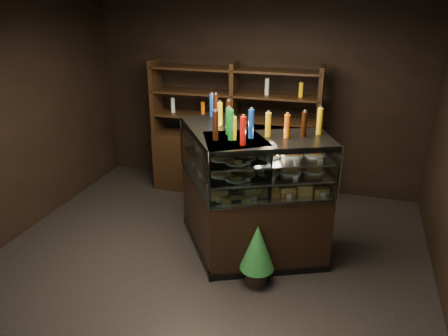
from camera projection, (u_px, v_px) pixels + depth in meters
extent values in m
plane|color=black|center=(202.00, 268.00, 4.95)|extent=(5.00, 5.00, 0.00)
cube|color=black|center=(256.00, 92.00, 6.60)|extent=(5.00, 0.02, 3.00)
cube|color=black|center=(27.00, 300.00, 2.17)|extent=(5.00, 0.02, 3.00)
cube|color=black|center=(266.00, 227.00, 4.96)|extent=(1.49, 1.16, 0.87)
cube|color=black|center=(264.00, 256.00, 5.11)|extent=(1.54, 1.20, 0.08)
cube|color=black|center=(269.00, 141.00, 4.57)|extent=(1.49, 1.16, 0.06)
cube|color=silver|center=(267.00, 191.00, 4.79)|extent=(1.42, 1.09, 0.02)
cube|color=silver|center=(268.00, 174.00, 4.71)|extent=(1.42, 1.09, 0.02)
cube|color=silver|center=(268.00, 158.00, 4.64)|extent=(1.42, 1.09, 0.02)
cube|color=white|center=(276.00, 179.00, 4.36)|extent=(1.22, 0.56, 0.62)
cylinder|color=silver|center=(339.00, 175.00, 4.45)|extent=(0.03, 0.03, 0.64)
cylinder|color=silver|center=(209.00, 182.00, 4.29)|extent=(0.03, 0.03, 0.64)
cube|color=black|center=(222.00, 213.00, 5.25)|extent=(1.30, 1.48, 0.87)
cube|color=black|center=(222.00, 242.00, 5.40)|extent=(1.34, 1.53, 0.08)
cube|color=black|center=(222.00, 132.00, 4.87)|extent=(1.30, 1.48, 0.06)
cube|color=silver|center=(222.00, 179.00, 5.09)|extent=(1.23, 1.41, 0.02)
cube|color=silver|center=(222.00, 163.00, 5.01)|extent=(1.23, 1.41, 0.02)
cube|color=silver|center=(222.00, 148.00, 4.94)|extent=(1.23, 1.41, 0.02)
cube|color=white|center=(193.00, 159.00, 4.88)|extent=(0.75, 1.11, 0.62)
cylinder|color=silver|center=(209.00, 182.00, 4.29)|extent=(0.03, 0.03, 0.64)
cylinder|color=silver|center=(182.00, 140.00, 5.48)|extent=(0.03, 0.03, 0.64)
cube|color=#B07C3F|center=(217.00, 192.00, 4.68)|extent=(0.20, 0.16, 0.06)
cube|color=#B07C3F|center=(234.00, 191.00, 4.70)|extent=(0.20, 0.16, 0.06)
cube|color=#B07C3F|center=(251.00, 190.00, 4.72)|extent=(0.20, 0.16, 0.06)
cube|color=#B07C3F|center=(268.00, 189.00, 4.75)|extent=(0.20, 0.16, 0.06)
cube|color=#B07C3F|center=(285.00, 188.00, 4.77)|extent=(0.20, 0.16, 0.06)
cube|color=#B07C3F|center=(301.00, 187.00, 4.79)|extent=(0.20, 0.16, 0.06)
cube|color=#B07C3F|center=(318.00, 186.00, 4.81)|extent=(0.20, 0.16, 0.06)
cylinder|color=white|center=(221.00, 175.00, 4.65)|extent=(0.24, 0.24, 0.02)
cube|color=#B07C3F|center=(221.00, 172.00, 4.63)|extent=(0.19, 0.15, 0.05)
cylinder|color=white|center=(245.00, 173.00, 4.68)|extent=(0.24, 0.24, 0.02)
cube|color=#B07C3F|center=(245.00, 170.00, 4.66)|extent=(0.19, 0.15, 0.05)
cylinder|color=white|center=(268.00, 172.00, 4.71)|extent=(0.24, 0.24, 0.02)
cube|color=#B07C3F|center=(268.00, 169.00, 4.69)|extent=(0.19, 0.15, 0.05)
cylinder|color=white|center=(291.00, 171.00, 4.74)|extent=(0.24, 0.24, 0.02)
cube|color=#B07C3F|center=(291.00, 168.00, 4.72)|extent=(0.19, 0.15, 0.05)
cylinder|color=white|center=(313.00, 170.00, 4.77)|extent=(0.24, 0.24, 0.02)
cube|color=#B07C3F|center=(313.00, 167.00, 4.75)|extent=(0.19, 0.15, 0.05)
cylinder|color=white|center=(221.00, 158.00, 4.58)|extent=(0.24, 0.24, 0.02)
cube|color=#B07C3F|center=(221.00, 155.00, 4.56)|extent=(0.19, 0.15, 0.05)
cylinder|color=white|center=(245.00, 157.00, 4.61)|extent=(0.24, 0.24, 0.02)
cube|color=#B07C3F|center=(245.00, 154.00, 4.59)|extent=(0.19, 0.15, 0.05)
cylinder|color=white|center=(268.00, 156.00, 4.64)|extent=(0.24, 0.24, 0.02)
cube|color=#B07C3F|center=(269.00, 153.00, 4.62)|extent=(0.19, 0.15, 0.05)
cylinder|color=white|center=(292.00, 155.00, 4.67)|extent=(0.24, 0.24, 0.02)
cube|color=#B07C3F|center=(292.00, 152.00, 4.65)|extent=(0.19, 0.15, 0.05)
cylinder|color=white|center=(315.00, 154.00, 4.70)|extent=(0.24, 0.24, 0.02)
cube|color=#B07C3F|center=(315.00, 151.00, 4.68)|extent=(0.19, 0.15, 0.05)
cube|color=#B07C3F|center=(207.00, 160.00, 5.56)|extent=(0.18, 0.20, 0.06)
cube|color=#B07C3F|center=(211.00, 165.00, 5.39)|extent=(0.18, 0.20, 0.06)
cube|color=#B07C3F|center=(215.00, 171.00, 5.23)|extent=(0.18, 0.20, 0.06)
cube|color=#B07C3F|center=(219.00, 177.00, 5.06)|extent=(0.18, 0.20, 0.06)
cube|color=#B07C3F|center=(224.00, 183.00, 4.90)|extent=(0.18, 0.20, 0.06)
cube|color=#B07C3F|center=(229.00, 190.00, 4.73)|extent=(0.18, 0.20, 0.06)
cube|color=#B07C3F|center=(234.00, 197.00, 4.56)|extent=(0.18, 0.20, 0.06)
cylinder|color=white|center=(211.00, 147.00, 5.45)|extent=(0.24, 0.24, 0.02)
cube|color=#B07C3F|center=(211.00, 145.00, 5.44)|extent=(0.16, 0.19, 0.05)
cylinder|color=white|center=(216.00, 154.00, 5.23)|extent=(0.24, 0.24, 0.02)
cube|color=#B07C3F|center=(216.00, 151.00, 5.21)|extent=(0.16, 0.19, 0.05)
cylinder|color=white|center=(222.00, 162.00, 5.00)|extent=(0.24, 0.24, 0.02)
cube|color=#B07C3F|center=(222.00, 159.00, 4.99)|extent=(0.16, 0.19, 0.05)
cylinder|color=white|center=(229.00, 170.00, 4.78)|extent=(0.24, 0.24, 0.02)
cube|color=#B07C3F|center=(229.00, 167.00, 4.76)|extent=(0.16, 0.19, 0.05)
cylinder|color=white|center=(236.00, 178.00, 4.55)|extent=(0.24, 0.24, 0.02)
cube|color=#B07C3F|center=(236.00, 175.00, 4.54)|extent=(0.16, 0.19, 0.05)
cylinder|color=white|center=(210.00, 133.00, 5.38)|extent=(0.24, 0.24, 0.02)
cube|color=#B07C3F|center=(210.00, 131.00, 5.37)|extent=(0.16, 0.19, 0.05)
cylinder|color=white|center=(216.00, 139.00, 5.16)|extent=(0.24, 0.24, 0.02)
cube|color=#B07C3F|center=(216.00, 137.00, 5.14)|extent=(0.16, 0.19, 0.05)
cylinder|color=white|center=(222.00, 146.00, 4.93)|extent=(0.24, 0.24, 0.02)
cube|color=#B07C3F|center=(222.00, 143.00, 4.92)|extent=(0.16, 0.19, 0.05)
cylinder|color=white|center=(229.00, 154.00, 4.71)|extent=(0.24, 0.24, 0.02)
cube|color=#B07C3F|center=(229.00, 151.00, 4.69)|extent=(0.16, 0.19, 0.05)
cylinder|color=white|center=(236.00, 162.00, 4.48)|extent=(0.24, 0.24, 0.02)
cube|color=#B07C3F|center=(236.00, 159.00, 4.47)|extent=(0.16, 0.19, 0.05)
cylinder|color=silver|center=(216.00, 128.00, 4.44)|extent=(0.06, 0.06, 0.28)
cylinder|color=silver|center=(216.00, 113.00, 4.38)|extent=(0.03, 0.03, 0.02)
cylinder|color=black|center=(234.00, 127.00, 4.46)|extent=(0.06, 0.06, 0.28)
cylinder|color=silver|center=(234.00, 113.00, 4.41)|extent=(0.03, 0.03, 0.02)
cylinder|color=#B20C0A|center=(252.00, 126.00, 4.49)|extent=(0.06, 0.06, 0.28)
cylinder|color=silver|center=(252.00, 112.00, 4.43)|extent=(0.03, 0.03, 0.02)
cylinder|color=#147223|center=(270.00, 126.00, 4.51)|extent=(0.06, 0.06, 0.28)
cylinder|color=silver|center=(270.00, 111.00, 4.45)|extent=(0.03, 0.03, 0.02)
cylinder|color=#0F38B2|center=(287.00, 125.00, 4.53)|extent=(0.06, 0.06, 0.28)
cylinder|color=silver|center=(288.00, 111.00, 4.47)|extent=(0.03, 0.03, 0.02)
cylinder|color=yellow|center=(305.00, 124.00, 4.55)|extent=(0.06, 0.06, 0.28)
cylinder|color=silver|center=(306.00, 110.00, 4.50)|extent=(0.03, 0.03, 0.02)
cylinder|color=#D8590A|center=(322.00, 124.00, 4.57)|extent=(0.06, 0.06, 0.28)
cylinder|color=silver|center=(323.00, 110.00, 4.52)|extent=(0.03, 0.03, 0.02)
cylinder|color=silver|center=(209.00, 105.00, 5.30)|extent=(0.06, 0.06, 0.28)
cylinder|color=silver|center=(209.00, 93.00, 5.24)|extent=(0.03, 0.03, 0.02)
cylinder|color=black|center=(213.00, 109.00, 5.13)|extent=(0.06, 0.06, 0.28)
cylinder|color=silver|center=(213.00, 97.00, 5.08)|extent=(0.03, 0.03, 0.02)
cylinder|color=#B20C0A|center=(217.00, 113.00, 4.97)|extent=(0.06, 0.06, 0.28)
cylinder|color=silver|center=(217.00, 100.00, 4.91)|extent=(0.03, 0.03, 0.02)
cylinder|color=#147223|center=(222.00, 117.00, 4.80)|extent=(0.06, 0.06, 0.28)
cylinder|color=silver|center=(222.00, 104.00, 4.75)|extent=(0.03, 0.03, 0.02)
cylinder|color=#0F38B2|center=(227.00, 122.00, 4.64)|extent=(0.06, 0.06, 0.28)
cylinder|color=silver|center=(227.00, 108.00, 4.58)|extent=(0.03, 0.03, 0.02)
cylinder|color=yellow|center=(233.00, 127.00, 4.47)|extent=(0.06, 0.06, 0.28)
cylinder|color=silver|center=(233.00, 112.00, 4.41)|extent=(0.03, 0.03, 0.02)
cylinder|color=#D8590A|center=(238.00, 132.00, 4.31)|extent=(0.06, 0.06, 0.28)
cylinder|color=silver|center=(239.00, 117.00, 4.25)|extent=(0.03, 0.03, 0.02)
cylinder|color=black|center=(257.00, 275.00, 4.69)|extent=(0.24, 0.24, 0.18)
cone|color=#195929|center=(257.00, 247.00, 4.56)|extent=(0.37, 0.37, 0.51)
cone|color=#195929|center=(258.00, 233.00, 4.49)|extent=(0.29, 0.29, 0.36)
cube|color=black|center=(233.00, 165.00, 6.66)|extent=(2.50, 0.52, 0.90)
cube|color=black|center=(156.00, 96.00, 6.57)|extent=(0.07, 0.38, 1.10)
cube|color=black|center=(234.00, 101.00, 6.28)|extent=(0.07, 0.38, 1.10)
cube|color=black|center=(320.00, 106.00, 5.99)|extent=(0.07, 0.38, 1.10)
cube|color=black|center=(234.00, 118.00, 6.37)|extent=(2.45, 0.47, 0.03)
cube|color=black|center=(234.00, 94.00, 6.24)|extent=(2.45, 0.47, 0.03)
cube|color=black|center=(234.00, 69.00, 6.11)|extent=(2.45, 0.47, 0.03)
cylinder|color=silver|center=(173.00, 105.00, 6.55)|extent=(0.06, 0.06, 0.22)
cylinder|color=black|center=(203.00, 107.00, 6.44)|extent=(0.06, 0.06, 0.22)
cylinder|color=#B20C0A|center=(234.00, 109.00, 6.33)|extent=(0.06, 0.06, 0.22)
cylinder|color=#147223|center=(266.00, 112.00, 6.21)|extent=(0.06, 0.06, 0.22)
cylinder|color=#0F38B2|center=(299.00, 114.00, 6.10)|extent=(0.06, 0.06, 0.22)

